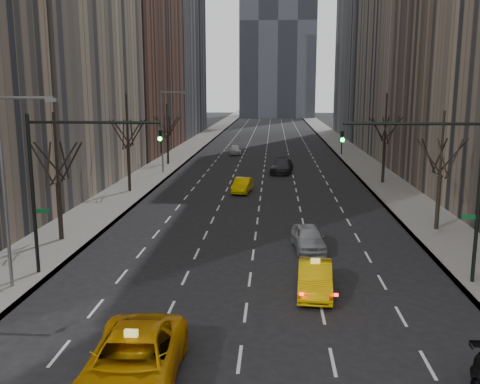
# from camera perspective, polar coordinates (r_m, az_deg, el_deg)

# --- Properties ---
(sidewalk_left) EXTENTS (4.50, 320.00, 0.15)m
(sidewalk_left) POSITION_cam_1_polar(r_m,az_deg,el_deg) (84.85, -5.48, 4.66)
(sidewalk_left) COLOR slate
(sidewalk_left) RESTS_ON ground
(sidewalk_right) EXTENTS (4.50, 320.00, 0.15)m
(sidewalk_right) POSITION_cam_1_polar(r_m,az_deg,el_deg) (84.53, 11.21, 4.48)
(sidewalk_right) COLOR slate
(sidewalk_right) RESTS_ON ground
(tree_lw_b) EXTENTS (3.36, 3.50, 7.82)m
(tree_lw_b) POSITION_cam_1_polar(r_m,az_deg,el_deg) (34.38, -18.85, 0.96)
(tree_lw_b) COLOR black
(tree_lw_b) RESTS_ON ground
(tree_lw_c) EXTENTS (3.36, 3.50, 8.74)m
(tree_lw_c) POSITION_cam_1_polar(r_m,az_deg,el_deg) (49.35, -11.84, 4.57)
(tree_lw_c) COLOR black
(tree_lw_c) RESTS_ON ground
(tree_lw_d) EXTENTS (3.36, 3.50, 7.36)m
(tree_lw_d) POSITION_cam_1_polar(r_m,az_deg,el_deg) (66.83, -7.74, 5.92)
(tree_lw_d) COLOR black
(tree_lw_d) RESTS_ON ground
(tree_rw_b) EXTENTS (3.36, 3.50, 7.82)m
(tree_rw_b) POSITION_cam_1_polar(r_m,az_deg,el_deg) (37.35, 20.54, 1.61)
(tree_rw_b) COLOR black
(tree_rw_b) RESTS_ON ground
(tree_rw_c) EXTENTS (3.36, 3.50, 8.74)m
(tree_rw_c) POSITION_cam_1_polar(r_m,az_deg,el_deg) (54.64, 15.16, 5.03)
(tree_rw_c) COLOR black
(tree_rw_c) RESTS_ON ground
(traffic_mast_left) EXTENTS (6.69, 0.39, 8.00)m
(traffic_mast_left) POSITION_cam_1_polar(r_m,az_deg,el_deg) (27.53, -18.21, 2.37)
(traffic_mast_left) COLOR black
(traffic_mast_left) RESTS_ON ground
(traffic_mast_right) EXTENTS (6.69, 0.39, 8.00)m
(traffic_mast_right) POSITION_cam_1_polar(r_m,az_deg,el_deg) (26.79, 20.97, 1.97)
(traffic_mast_right) COLOR black
(traffic_mast_right) RESTS_ON ground
(streetlight_near) EXTENTS (2.83, 0.22, 9.00)m
(streetlight_near) POSITION_cam_1_polar(r_m,az_deg,el_deg) (26.43, -23.31, 1.97)
(streetlight_near) COLOR slate
(streetlight_near) RESTS_ON ground
(streetlight_far) EXTENTS (2.83, 0.22, 9.00)m
(streetlight_far) POSITION_cam_1_polar(r_m,az_deg,el_deg) (59.61, -8.01, 7.29)
(streetlight_far) COLOR slate
(streetlight_far) RESTS_ON ground
(taxi_suv) EXTENTS (3.17, 6.40, 1.75)m
(taxi_suv) POSITION_cam_1_polar(r_m,az_deg,el_deg) (17.98, -11.38, -17.37)
(taxi_suv) COLOR orange
(taxi_suv) RESTS_ON ground
(taxi_sedan) EXTENTS (1.80, 4.48, 1.45)m
(taxi_sedan) POSITION_cam_1_polar(r_m,az_deg,el_deg) (25.27, 7.99, -9.09)
(taxi_sedan) COLOR #DAA504
(taxi_sedan) RESTS_ON ground
(silver_sedan_ahead) EXTENTS (2.14, 4.43, 1.46)m
(silver_sedan_ahead) POSITION_cam_1_polar(r_m,az_deg,el_deg) (31.73, 7.31, -4.87)
(silver_sedan_ahead) COLOR gray
(silver_sedan_ahead) RESTS_ON ground
(far_taxi) EXTENTS (1.92, 4.19, 1.33)m
(far_taxi) POSITION_cam_1_polar(r_m,az_deg,el_deg) (48.74, 0.27, 0.72)
(far_taxi) COLOR #F0BE05
(far_taxi) RESTS_ON ground
(far_suv_grey) EXTENTS (2.92, 5.67, 1.57)m
(far_suv_grey) POSITION_cam_1_polar(r_m,az_deg,el_deg) (60.32, 4.48, 2.79)
(far_suv_grey) COLOR #29292E
(far_suv_grey) RESTS_ON ground
(far_car_white) EXTENTS (1.93, 4.19, 1.39)m
(far_car_white) POSITION_cam_1_polar(r_m,az_deg,el_deg) (77.08, -0.50, 4.54)
(far_car_white) COLOR silver
(far_car_white) RESTS_ON ground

